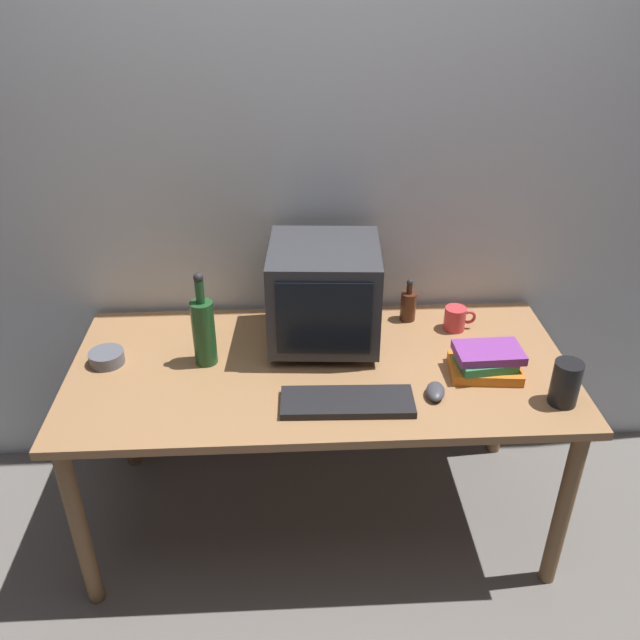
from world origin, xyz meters
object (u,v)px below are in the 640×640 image
(book_stack, at_px, (486,362))
(mug, at_px, (456,318))
(crt_monitor, at_px, (324,294))
(computer_mouse, at_px, (435,391))
(metal_canister, at_px, (566,383))
(cd_spindle, at_px, (107,357))
(bottle_tall, at_px, (204,330))
(keyboard, at_px, (347,402))
(bottle_short, at_px, (408,305))

(book_stack, relative_size, mug, 2.05)
(crt_monitor, relative_size, computer_mouse, 4.10)
(metal_canister, bearing_deg, cd_spindle, 168.59)
(cd_spindle, bearing_deg, computer_mouse, -12.69)
(bottle_tall, height_order, book_stack, bottle_tall)
(metal_canister, bearing_deg, crt_monitor, 150.68)
(metal_canister, bearing_deg, keyboard, 178.25)
(computer_mouse, relative_size, bottle_short, 0.58)
(bottle_short, bearing_deg, cd_spindle, -167.31)
(book_stack, bearing_deg, computer_mouse, -148.78)
(computer_mouse, distance_m, cd_spindle, 1.12)
(bottle_tall, bearing_deg, metal_canister, -14.23)
(keyboard, bearing_deg, computer_mouse, 8.45)
(crt_monitor, xyz_separation_m, metal_canister, (0.73, -0.41, -0.12))
(bottle_short, relative_size, metal_canister, 1.15)
(book_stack, height_order, mug, book_stack)
(crt_monitor, bearing_deg, metal_canister, -29.32)
(crt_monitor, xyz_separation_m, bottle_tall, (-0.42, -0.12, -0.06))
(crt_monitor, relative_size, cd_spindle, 3.42)
(crt_monitor, bearing_deg, bottle_tall, -163.86)
(bottle_short, bearing_deg, metal_canister, -53.59)
(computer_mouse, height_order, book_stack, book_stack)
(mug, height_order, cd_spindle, mug)
(crt_monitor, xyz_separation_m, keyboard, (0.05, -0.39, -0.18))
(crt_monitor, relative_size, bottle_tall, 1.20)
(keyboard, relative_size, bottle_tall, 1.22)
(computer_mouse, xyz_separation_m, book_stack, (0.19, 0.12, 0.03))
(bottle_tall, bearing_deg, crt_monitor, 16.14)
(keyboard, distance_m, book_stack, 0.50)
(bottle_short, xyz_separation_m, book_stack, (0.20, -0.38, -0.02))
(cd_spindle, relative_size, metal_canister, 0.80)
(computer_mouse, xyz_separation_m, bottle_tall, (-0.75, 0.24, 0.11))
(keyboard, bearing_deg, mug, 46.80)
(bottle_short, bearing_deg, bottle_tall, -161.11)
(book_stack, xyz_separation_m, mug, (-0.04, 0.29, -0.00))
(mug, bearing_deg, computer_mouse, -111.02)
(computer_mouse, bearing_deg, cd_spindle, 179.02)
(bottle_tall, bearing_deg, keyboard, -30.08)
(computer_mouse, distance_m, bottle_short, 0.49)
(keyboard, distance_m, bottle_short, 0.60)
(crt_monitor, relative_size, keyboard, 0.98)
(keyboard, xyz_separation_m, cd_spindle, (-0.81, 0.28, 0.01))
(bottle_tall, relative_size, mug, 2.86)
(keyboard, bearing_deg, bottle_tall, 151.73)
(computer_mouse, bearing_deg, bottle_short, 102.64)
(bottle_short, bearing_deg, book_stack, -61.75)
(mug, relative_size, metal_canister, 0.80)
(crt_monitor, bearing_deg, keyboard, -82.50)
(bottle_short, bearing_deg, crt_monitor, -157.78)
(keyboard, xyz_separation_m, book_stack, (0.48, 0.15, 0.03))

